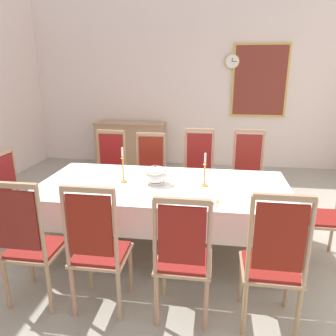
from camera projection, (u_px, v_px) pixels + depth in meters
ground at (165, 246)px, 3.71m from camera, size 6.49×6.78×0.04m
back_wall at (191, 84)px, 6.46m from camera, size 6.49×0.08×3.32m
dining_table at (163, 190)px, 3.43m from camera, size 2.62×1.24×0.76m
tablecloth at (163, 190)px, 3.42m from camera, size 2.64×1.26×0.32m
chair_south_a at (30, 242)px, 2.62m from camera, size 0.44×0.42×1.14m
chair_north_a at (110, 169)px, 4.56m from camera, size 0.44×0.42×1.12m
chair_south_b at (98, 248)px, 2.54m from camera, size 0.44×0.42×1.14m
chair_north_b at (149, 172)px, 4.48m from camera, size 0.44×0.42×1.09m
chair_south_c at (183, 256)px, 2.45m from camera, size 0.44×0.42×1.09m
chair_north_c at (198, 172)px, 4.39m from camera, size 0.44×0.42×1.17m
chair_south_d at (273, 261)px, 2.35m from camera, size 0.44×0.42×1.16m
chair_north_d at (248, 174)px, 4.29m from camera, size 0.44×0.42×1.18m
chair_head_west at (18, 194)px, 3.71m from camera, size 0.42×0.44×1.06m
chair_head_east at (331, 210)px, 3.22m from camera, size 0.42×0.44×1.13m
soup_tureen at (155, 175)px, 3.39m from camera, size 0.26×0.26×0.21m
candlestick_west at (123, 168)px, 3.42m from camera, size 0.07×0.07×0.39m
candlestick_east at (205, 173)px, 3.30m from camera, size 0.07×0.07×0.36m
bowl_near_left at (160, 199)px, 2.96m from camera, size 0.16×0.16×0.03m
bowl_near_right at (205, 201)px, 2.92m from camera, size 0.15×0.15×0.03m
bowl_far_left at (93, 197)px, 2.99m from camera, size 0.18×0.18×0.05m
spoon_primary at (171, 200)px, 2.97m from camera, size 0.05×0.18×0.01m
spoon_secondary at (217, 202)px, 2.93m from camera, size 0.03×0.18×0.01m
sideboard at (131, 144)px, 6.68m from camera, size 1.44×0.48×0.90m
mounted_clock at (232, 61)px, 6.15m from camera, size 0.27×0.06×0.27m
framed_painting at (260, 81)px, 6.19m from camera, size 1.06×0.05×1.38m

